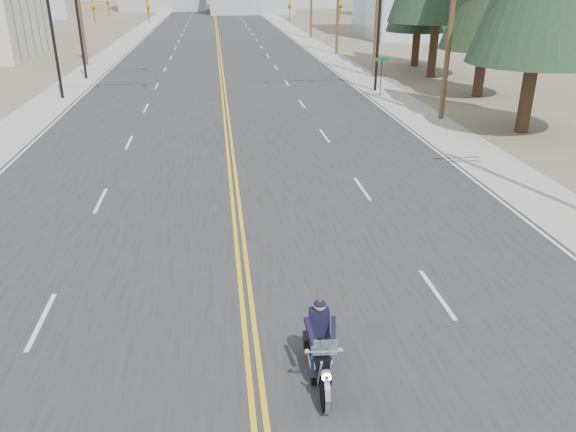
% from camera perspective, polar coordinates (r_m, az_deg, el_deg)
% --- Properties ---
extents(ground_plane, '(400.00, 400.00, 0.00)m').
position_cam_1_polar(ground_plane, '(11.26, -2.89, -20.20)').
color(ground_plane, '#776D56').
rests_on(ground_plane, ground).
extents(road, '(20.00, 200.00, 0.01)m').
position_cam_1_polar(road, '(78.55, -7.14, 17.40)').
color(road, '#303033').
rests_on(road, ground).
extents(sidewalk_left, '(3.00, 200.00, 0.01)m').
position_cam_1_polar(sidewalk_left, '(79.32, -15.84, 16.79)').
color(sidewalk_left, '#A5A5A0').
rests_on(sidewalk_left, ground).
extents(sidewalk_right, '(3.00, 200.00, 0.01)m').
position_cam_1_polar(sidewalk_right, '(79.46, 1.58, 17.62)').
color(sidewalk_right, '#A5A5A0').
rests_on(sidewalk_right, ground).
extents(traffic_mast_left, '(7.10, 0.26, 7.00)m').
position_cam_1_polar(traffic_mast_left, '(41.15, -20.11, 18.00)').
color(traffic_mast_left, black).
rests_on(traffic_mast_left, ground).
extents(traffic_mast_right, '(7.10, 0.26, 7.00)m').
position_cam_1_polar(traffic_mast_right, '(41.37, 6.40, 19.20)').
color(traffic_mast_right, black).
rests_on(traffic_mast_right, ground).
extents(traffic_mast_far, '(6.10, 0.26, 7.00)m').
position_cam_1_polar(traffic_mast_far, '(49.06, -18.57, 18.75)').
color(traffic_mast_far, black).
rests_on(traffic_mast_far, ground).
extents(street_sign, '(0.90, 0.06, 2.62)m').
position_cam_1_polar(street_sign, '(40.25, 9.47, 14.43)').
color(street_sign, black).
rests_on(street_sign, ground).
extents(utility_pole_b, '(2.20, 0.30, 11.50)m').
position_cam_1_polar(utility_pole_b, '(33.82, 16.35, 19.38)').
color(utility_pole_b, brown).
rests_on(utility_pole_b, ground).
extents(utility_pole_c, '(2.20, 0.30, 11.00)m').
position_cam_1_polar(utility_pole_c, '(48.01, 9.09, 20.55)').
color(utility_pole_c, brown).
rests_on(utility_pole_c, ground).
extents(utility_pole_left, '(2.20, 0.30, 10.50)m').
position_cam_1_polar(utility_pole_left, '(57.48, -20.50, 19.61)').
color(utility_pole_left, brown).
rests_on(utility_pole_left, ground).
extents(motorcyclist, '(1.09, 2.30, 1.75)m').
position_cam_1_polar(motorcyclist, '(11.62, 3.34, -13.02)').
color(motorcyclist, black).
rests_on(motorcyclist, ground).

